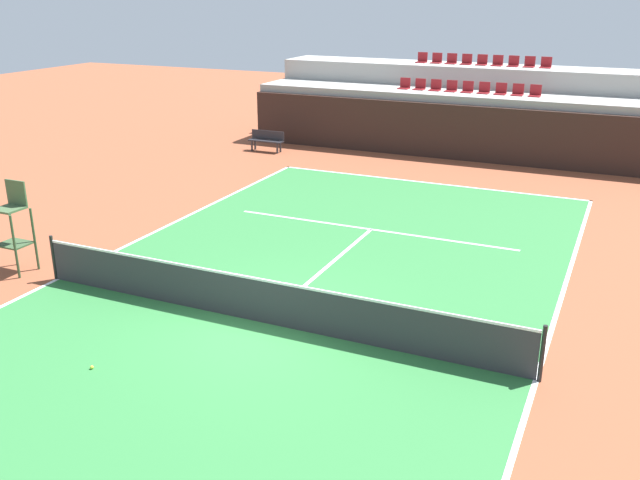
# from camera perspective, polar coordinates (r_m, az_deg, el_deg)

# --- Properties ---
(ground_plane) EXTENTS (80.00, 80.00, 0.00)m
(ground_plane) POSITION_cam_1_polar(r_m,az_deg,el_deg) (14.45, -4.77, -6.72)
(ground_plane) COLOR brown
(court_surface) EXTENTS (11.00, 24.00, 0.01)m
(court_surface) POSITION_cam_1_polar(r_m,az_deg,el_deg) (14.45, -4.77, -6.70)
(court_surface) COLOR #2D7238
(court_surface) RESTS_ON ground_plane
(baseline_far) EXTENTS (11.00, 0.10, 0.00)m
(baseline_far) POSITION_cam_1_polar(r_m,az_deg,el_deg) (24.90, 8.66, 4.65)
(baseline_far) COLOR white
(baseline_far) RESTS_ON court_surface
(sideline_left) EXTENTS (0.10, 24.00, 0.00)m
(sideline_left) POSITION_cam_1_polar(r_m,az_deg,el_deg) (17.56, -20.56, -2.99)
(sideline_left) COLOR white
(sideline_left) RESTS_ON court_surface
(sideline_right) EXTENTS (0.10, 24.00, 0.00)m
(sideline_right) POSITION_cam_1_polar(r_m,az_deg,el_deg) (12.99, 17.20, -10.85)
(sideline_right) COLOR white
(sideline_right) RESTS_ON court_surface
(service_line_far) EXTENTS (8.26, 0.10, 0.00)m
(service_line_far) POSITION_cam_1_polar(r_m,az_deg,el_deg) (19.84, 4.19, 0.87)
(service_line_far) COLOR white
(service_line_far) RESTS_ON court_surface
(centre_service_line) EXTENTS (0.10, 6.40, 0.00)m
(centre_service_line) POSITION_cam_1_polar(r_m,az_deg,el_deg) (17.06, 0.43, -2.32)
(centre_service_line) COLOR white
(centre_service_line) RESTS_ON court_surface
(back_wall) EXTENTS (17.74, 0.30, 2.16)m
(back_wall) POSITION_cam_1_polar(r_m,az_deg,el_deg) (28.41, 11.04, 8.61)
(back_wall) COLOR black
(back_wall) RESTS_ON ground_plane
(stands_tier_lower) EXTENTS (17.74, 2.40, 2.46)m
(stands_tier_lower) POSITION_cam_1_polar(r_m,az_deg,el_deg) (29.68, 11.69, 9.33)
(stands_tier_lower) COLOR #9E9E99
(stands_tier_lower) RESTS_ON ground_plane
(stands_tier_upper) EXTENTS (17.74, 2.40, 3.31)m
(stands_tier_upper) POSITION_cam_1_polar(r_m,az_deg,el_deg) (31.93, 12.76, 10.76)
(stands_tier_upper) COLOR #9E9E99
(stands_tier_upper) RESTS_ON ground_plane
(seating_row_lower) EXTENTS (5.77, 0.44, 0.44)m
(seating_row_lower) POSITION_cam_1_polar(r_m,az_deg,el_deg) (29.56, 11.92, 11.94)
(seating_row_lower) COLOR maroon
(seating_row_lower) RESTS_ON stands_tier_lower
(seating_row_upper) EXTENTS (5.77, 0.44, 0.44)m
(seating_row_upper) POSITION_cam_1_polar(r_m,az_deg,el_deg) (31.80, 13.04, 13.95)
(seating_row_upper) COLOR maroon
(seating_row_upper) RESTS_ON stands_tier_upper
(tennis_net) EXTENTS (11.08, 0.08, 1.07)m
(tennis_net) POSITION_cam_1_polar(r_m,az_deg,el_deg) (14.23, -4.83, -4.89)
(tennis_net) COLOR black
(tennis_net) RESTS_ON court_surface
(umpire_chair) EXTENTS (0.76, 0.66, 2.20)m
(umpire_chair) POSITION_cam_1_polar(r_m,az_deg,el_deg) (18.08, -23.72, 1.21)
(umpire_chair) COLOR #334C2D
(umpire_chair) RESTS_ON ground_plane
(player_bench) EXTENTS (1.50, 0.40, 0.85)m
(player_bench) POSITION_cam_1_polar(r_m,az_deg,el_deg) (29.51, -4.37, 8.19)
(player_bench) COLOR #232328
(player_bench) RESTS_ON ground_plane
(tennis_ball_0) EXTENTS (0.07, 0.07, 0.07)m
(tennis_ball_0) POSITION_cam_1_polar(r_m,az_deg,el_deg) (13.38, -18.10, -9.83)
(tennis_ball_0) COLOR #CCE033
(tennis_ball_0) RESTS_ON court_surface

